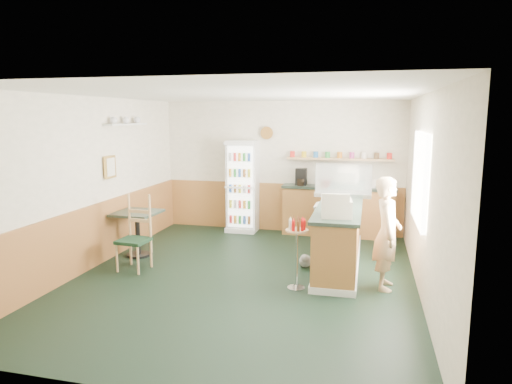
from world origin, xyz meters
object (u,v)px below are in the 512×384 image
(display_case, at_px, (344,180))
(cafe_table, at_px, (137,225))
(shopkeeper, at_px, (387,233))
(cash_register, at_px, (336,208))
(condiment_stand, at_px, (297,242))
(cafe_chair, at_px, (136,230))
(drinks_fridge, at_px, (243,186))

(display_case, relative_size, cafe_table, 1.24)
(display_case, xyz_separation_m, shopkeeper, (0.70, -1.67, -0.49))
(display_case, distance_m, shopkeeper, 1.87)
(cash_register, relative_size, condiment_stand, 0.44)
(condiment_stand, height_order, cafe_chair, cafe_chair)
(cash_register, bearing_deg, shopkeeper, -1.43)
(drinks_fridge, distance_m, shopkeeper, 3.88)
(drinks_fridge, distance_m, condiment_stand, 3.40)
(display_case, height_order, cafe_chair, display_case)
(condiment_stand, bearing_deg, cash_register, 27.21)
(display_case, xyz_separation_m, cafe_chair, (-3.11, -1.71, -0.67))
(condiment_stand, relative_size, cafe_table, 1.27)
(drinks_fridge, height_order, display_case, drinks_fridge)
(cash_register, distance_m, shopkeeper, 0.78)
(display_case, height_order, cash_register, display_case)
(display_case, distance_m, cafe_table, 3.66)
(cash_register, relative_size, shopkeeper, 0.28)
(drinks_fridge, relative_size, cash_register, 4.34)
(cafe_chair, bearing_deg, cafe_table, 121.07)
(display_case, height_order, condiment_stand, display_case)
(display_case, distance_m, condiment_stand, 2.14)
(cash_register, xyz_separation_m, shopkeeper, (0.70, 0.06, -0.34))
(cash_register, relative_size, cafe_table, 0.56)
(cash_register, xyz_separation_m, cafe_chair, (-3.11, 0.01, -0.52))
(display_case, xyz_separation_m, condiment_stand, (-0.51, -1.99, -0.61))
(shopkeeper, height_order, cafe_table, shopkeeper)
(cafe_table, bearing_deg, display_case, 18.57)
(drinks_fridge, height_order, cafe_table, drinks_fridge)
(drinks_fridge, bearing_deg, display_case, -25.09)
(drinks_fridge, height_order, cash_register, drinks_fridge)
(shopkeeper, bearing_deg, cafe_table, 83.69)
(shopkeeper, relative_size, condiment_stand, 1.59)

